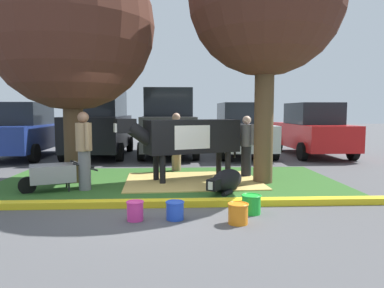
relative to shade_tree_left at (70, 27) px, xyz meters
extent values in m
plane|color=#4C4C4F|center=(1.89, -2.25, -3.67)|extent=(80.00, 80.00, 0.00)
cube|color=#2D5B23|center=(2.26, -0.11, -3.66)|extent=(8.17, 4.17, 0.02)
cube|color=yellow|center=(2.26, -2.34, -3.61)|extent=(9.37, 0.24, 0.12)
cube|color=tan|center=(2.85, -0.13, -3.65)|extent=(3.32, 2.56, 0.04)
cylinder|color=#4C3823|center=(0.00, 0.00, -2.51)|extent=(0.46, 0.46, 2.32)
sphere|color=#4C281E|center=(0.00, 0.00, 0.02)|extent=(3.91, 3.91, 3.91)
cylinder|color=brown|center=(4.52, -0.32, -2.14)|extent=(0.45, 0.45, 3.07)
cube|color=black|center=(2.85, 0.07, -2.57)|extent=(2.40, 1.46, 0.80)
cube|color=white|center=(2.71, 0.02, -2.57)|extent=(1.09, 0.99, 0.56)
cylinder|color=black|center=(1.61, -0.39, -2.47)|extent=(0.71, 0.52, 0.58)
cube|color=black|center=(1.31, -0.51, -2.29)|extent=(0.50, 0.40, 0.32)
cube|color=white|center=(1.12, -0.58, -2.33)|extent=(0.18, 0.23, 0.20)
cylinder|color=black|center=(2.13, -0.46, -3.32)|extent=(0.14, 0.14, 0.70)
cylinder|color=black|center=(1.96, 0.00, -3.32)|extent=(0.14, 0.14, 0.70)
cylinder|color=black|center=(3.75, 0.14, -3.32)|extent=(0.14, 0.14, 0.70)
cylinder|color=black|center=(3.58, 0.60, -3.32)|extent=(0.14, 0.14, 0.70)
cylinder|color=black|center=(3.98, 0.49, -2.82)|extent=(0.06, 0.06, 0.70)
ellipsoid|color=black|center=(3.52, -1.21, -3.43)|extent=(1.02, 1.18, 0.48)
cube|color=black|center=(3.18, -1.71, -3.41)|extent=(0.32, 0.34, 0.22)
cube|color=silver|center=(3.12, -1.81, -3.41)|extent=(0.12, 0.11, 0.16)
cylinder|color=black|center=(3.47, -1.60, -3.61)|extent=(0.28, 0.35, 0.10)
cylinder|color=#9E7F5B|center=(2.47, 1.45, -3.25)|extent=(0.26, 0.26, 0.85)
cylinder|color=slate|center=(2.47, 1.45, -2.53)|extent=(0.34, 0.34, 0.58)
sphere|color=tan|center=(2.47, 1.45, -2.12)|extent=(0.23, 0.23, 0.23)
cylinder|color=slate|center=(2.69, 1.47, -2.50)|extent=(0.09, 0.09, 0.55)
cylinder|color=slate|center=(2.25, 1.43, -2.50)|extent=(0.09, 0.09, 0.55)
cylinder|color=slate|center=(0.47, -0.95, -3.24)|extent=(0.26, 0.26, 0.87)
cylinder|color=#9E7F5B|center=(0.47, -0.95, -2.50)|extent=(0.34, 0.34, 0.60)
sphere|color=#8C664C|center=(0.47, -0.95, -2.08)|extent=(0.24, 0.24, 0.24)
cylinder|color=#9E7F5B|center=(0.35, -0.77, -2.47)|extent=(0.09, 0.09, 0.57)
cylinder|color=#9E7F5B|center=(0.58, -1.14, -2.47)|extent=(0.09, 0.09, 0.57)
cylinder|color=black|center=(4.27, 0.44, -3.26)|extent=(0.26, 0.26, 0.81)
cylinder|color=slate|center=(4.27, 0.44, -2.58)|extent=(0.34, 0.34, 0.56)
sphere|color=beige|center=(4.27, 0.44, -2.19)|extent=(0.22, 0.22, 0.22)
cylinder|color=slate|center=(4.39, 0.26, -2.55)|extent=(0.09, 0.09, 0.53)
cylinder|color=slate|center=(4.15, 0.63, -2.55)|extent=(0.09, 0.09, 0.53)
cube|color=gray|center=(-0.19, -1.02, -3.27)|extent=(1.06, 0.90, 0.36)
cylinder|color=black|center=(-0.65, -1.21, -3.49)|extent=(0.37, 0.23, 0.36)
cylinder|color=black|center=(0.17, -1.11, -3.55)|extent=(0.04, 0.04, 0.24)
cylinder|color=black|center=(0.00, -0.71, -3.55)|extent=(0.04, 0.04, 0.24)
cylinder|color=black|center=(0.49, -0.98, -3.15)|extent=(0.51, 0.24, 0.23)
cylinder|color=black|center=(0.33, -0.57, -3.15)|extent=(0.51, 0.24, 0.23)
cylinder|color=#EA3893|center=(1.78, -3.15, -3.52)|extent=(0.26, 0.26, 0.30)
torus|color=#EA3893|center=(1.78, -3.15, -3.37)|extent=(0.28, 0.28, 0.02)
cylinder|color=blue|center=(2.40, -3.14, -3.53)|extent=(0.28, 0.28, 0.28)
torus|color=blue|center=(2.40, -3.14, -3.39)|extent=(0.30, 0.30, 0.02)
cylinder|color=orange|center=(3.37, -3.41, -3.52)|extent=(0.30, 0.30, 0.31)
torus|color=orange|center=(3.37, -3.41, -3.36)|extent=(0.33, 0.33, 0.02)
cylinder|color=green|center=(3.69, -2.89, -3.52)|extent=(0.31, 0.31, 0.31)
torus|color=green|center=(3.69, -2.89, -3.36)|extent=(0.34, 0.34, 0.02)
cube|color=navy|center=(-3.13, 4.79, -2.90)|extent=(1.83, 4.41, 0.90)
cube|color=black|center=(-3.13, 4.79, -2.05)|extent=(1.60, 2.21, 0.80)
cylinder|color=black|center=(-4.04, 6.21, -3.35)|extent=(0.22, 0.64, 0.64)
cylinder|color=black|center=(-2.24, 6.22, -3.35)|extent=(0.22, 0.64, 0.64)
cylinder|color=black|center=(-2.22, 3.36, -3.35)|extent=(0.22, 0.64, 0.64)
cube|color=black|center=(-0.40, 5.07, -2.75)|extent=(1.93, 4.61, 1.20)
cube|color=black|center=(-0.40, 5.07, -1.65)|extent=(1.69, 3.21, 1.00)
cylinder|color=black|center=(-1.36, 6.55, -3.35)|extent=(0.22, 0.64, 0.64)
cylinder|color=black|center=(0.54, 6.57, -3.35)|extent=(0.22, 0.64, 0.64)
cylinder|color=black|center=(-1.34, 3.56, -3.35)|extent=(0.22, 0.64, 0.64)
cylinder|color=black|center=(0.56, 3.58, -3.35)|extent=(0.22, 0.64, 0.64)
cube|color=#3D3D42|center=(2.21, 5.17, -2.75)|extent=(1.93, 4.61, 1.20)
cube|color=black|center=(2.21, 5.17, -1.65)|extent=(1.69, 3.21, 1.00)
cylinder|color=black|center=(1.25, 6.66, -3.35)|extent=(0.22, 0.64, 0.64)
cylinder|color=black|center=(3.15, 6.67, -3.35)|extent=(0.22, 0.64, 0.64)
cylinder|color=black|center=(1.27, 3.67, -3.35)|extent=(0.22, 0.64, 0.64)
cylinder|color=black|center=(3.17, 3.68, -3.35)|extent=(0.22, 0.64, 0.64)
cube|color=silver|center=(4.98, 4.96, -2.90)|extent=(1.83, 4.41, 0.90)
cube|color=black|center=(4.98, 4.96, -2.05)|extent=(1.60, 2.21, 0.80)
cylinder|color=black|center=(4.07, 6.39, -3.35)|extent=(0.22, 0.64, 0.64)
cylinder|color=black|center=(5.87, 6.40, -3.35)|extent=(0.22, 0.64, 0.64)
cylinder|color=black|center=(4.09, 3.53, -3.35)|extent=(0.22, 0.64, 0.64)
cylinder|color=black|center=(5.89, 3.54, -3.35)|extent=(0.22, 0.64, 0.64)
cube|color=red|center=(7.73, 4.86, -2.90)|extent=(1.83, 4.41, 0.90)
cube|color=black|center=(7.73, 4.86, -2.05)|extent=(1.60, 2.21, 0.80)
cylinder|color=black|center=(6.82, 6.29, -3.35)|extent=(0.22, 0.64, 0.64)
cylinder|color=black|center=(8.62, 6.30, -3.35)|extent=(0.22, 0.64, 0.64)
cylinder|color=black|center=(6.84, 3.43, -3.35)|extent=(0.22, 0.64, 0.64)
cylinder|color=black|center=(8.64, 3.44, -3.35)|extent=(0.22, 0.64, 0.64)
camera|label=1|loc=(2.38, -8.77, -1.94)|focal=33.84mm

